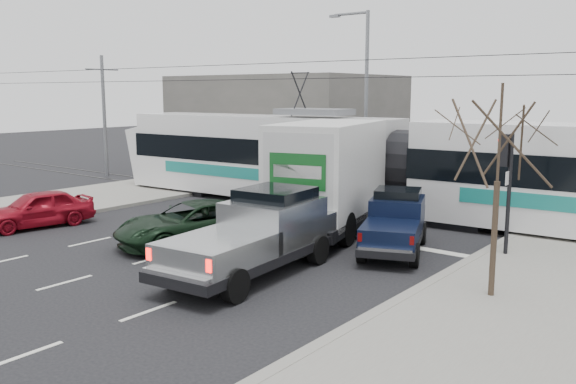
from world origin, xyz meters
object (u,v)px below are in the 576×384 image
Objects in this scene: bare_tree at (499,143)px; navy_pickup at (395,222)px; street_lamp_far at (363,88)px; red_car at (37,209)px; box_truck at (334,177)px; green_car at (193,224)px; silver_pickup at (259,233)px; traffic_signal at (506,168)px; tram at (407,166)px.

bare_tree reaches higher than navy_pickup.
street_lamp_far is 2.25× the size of red_car.
box_truck is 5.38m from green_car.
silver_pickup is at bearing 3.86° from green_car.
street_lamp_far is 10.95m from box_truck.
traffic_signal is 16.38m from red_car.
street_lamp_far reaches higher than traffic_signal.
traffic_signal is 0.71× the size of green_car.
bare_tree is at bearing -54.32° from tram.
tram is (-6.23, 7.68, -1.75)m from bare_tree.
box_truck is at bearing 81.94° from green_car.
bare_tree is 1.06× the size of navy_pickup.
green_car is at bearing -151.37° from traffic_signal.
green_car is at bearing 159.88° from silver_pickup.
street_lamp_far is at bearing 117.47° from green_car.
silver_pickup is (-5.92, -1.60, -2.67)m from bare_tree.
red_car is at bearing 178.77° from silver_pickup.
silver_pickup reaches higher than navy_pickup.
street_lamp_far is at bearing 131.12° from bare_tree.
green_car is at bearing 25.14° from red_car.
street_lamp_far reaches higher than silver_pickup.
box_truck is at bearing 150.75° from bare_tree.
traffic_signal is at bearing 105.76° from bare_tree.
green_car is (-9.60, -0.63, -3.09)m from bare_tree.
traffic_signal is 7.55m from silver_pickup.
traffic_signal is at bearing 47.31° from green_car.
tram is 4.44× the size of silver_pickup.
tram is at bearing 129.04° from bare_tree.
navy_pickup is at bearing 33.42° from red_car.
box_truck is (4.55, -9.44, -3.18)m from street_lamp_far.
traffic_signal is 14.47m from street_lamp_far.
street_lamp_far is 16.99m from red_car.
box_truck is 3.58m from navy_pickup.
tram is 14.12m from red_car.
navy_pickup reaches higher than green_car.
tram reaches higher than green_car.
silver_pickup is (5.86, -15.10, -3.99)m from street_lamp_far.
traffic_signal reaches higher than green_car.
tram is at bearing 86.57° from green_car.
tram reaches higher than bare_tree.
street_lamp_far is at bearing 138.28° from traffic_signal.
silver_pickup is at bearing -164.87° from bare_tree.
silver_pickup reaches higher than red_car.
tram is 5.48m from navy_pickup.
bare_tree is 0.98× the size of green_car.
silver_pickup is 10.21m from red_car.
bare_tree is 1.39× the size of traffic_signal.
tram is 5.55× the size of green_car.
street_lamp_far is 1.77× the size of green_car.
bare_tree is 1.25× the size of red_car.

